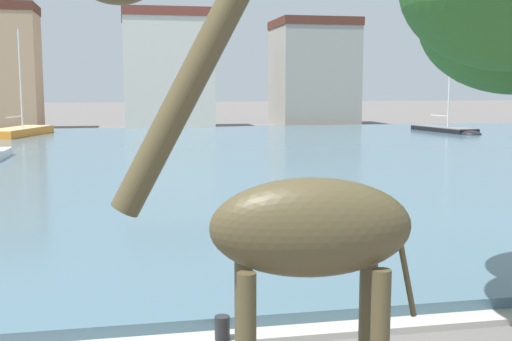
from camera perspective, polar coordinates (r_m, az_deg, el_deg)
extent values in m
cube|color=#476675|center=(34.62, -4.67, 1.01)|extent=(91.66, 48.10, 0.32)
cube|color=#ADA89E|center=(11.40, 10.43, -13.40)|extent=(91.66, 0.50, 0.12)
ellipsoid|color=#4C4228|center=(6.06, 4.86, -5.01)|extent=(1.97, 0.94, 0.94)
cylinder|color=#4C4228|center=(5.84, -6.64, 6.09)|extent=(1.31, 0.42, 2.09)
cylinder|color=#4C4228|center=(6.36, 12.93, -8.19)|extent=(0.27, 0.09, 0.99)
cube|color=black|center=(54.49, 16.16, 3.32)|extent=(2.99, 6.51, 0.66)
ellipsoid|color=black|center=(52.18, 18.16, 3.06)|extent=(2.07, 2.47, 0.63)
cube|color=slate|center=(54.47, 16.17, 3.69)|extent=(2.93, 6.38, 0.06)
cylinder|color=silver|center=(54.00, 16.65, 8.29)|extent=(0.12, 0.12, 8.80)
cylinder|color=silver|center=(54.91, 15.80, 4.65)|extent=(0.47, 2.17, 0.08)
cube|color=orange|center=(51.32, -20.05, 3.01)|extent=(4.32, 7.10, 0.85)
ellipsoid|color=orange|center=(54.17, -18.48, 3.30)|extent=(2.68, 2.89, 0.81)
cube|color=#E2A56E|center=(51.29, -20.07, 3.52)|extent=(4.24, 6.96, 0.06)
cylinder|color=silver|center=(51.64, -19.99, 7.57)|extent=(0.12, 0.12, 7.29)
cylinder|color=silver|center=(50.65, -20.47, 4.44)|extent=(0.85, 2.26, 0.08)
cylinder|color=#232326|center=(10.54, -2.98, -13.95)|extent=(0.24, 0.24, 0.50)
cube|color=tan|center=(62.55, -21.44, 8.04)|extent=(6.36, 5.75, 10.34)
cube|color=beige|center=(61.06, -7.82, 8.34)|extent=(7.88, 7.91, 9.95)
cube|color=brown|center=(61.37, -7.91, 13.36)|extent=(8.04, 8.07, 0.80)
cube|color=gray|center=(65.57, 5.06, 8.18)|extent=(7.59, 7.46, 9.63)
cube|color=#51281E|center=(65.83, 5.11, 12.73)|extent=(7.74, 7.61, 0.80)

